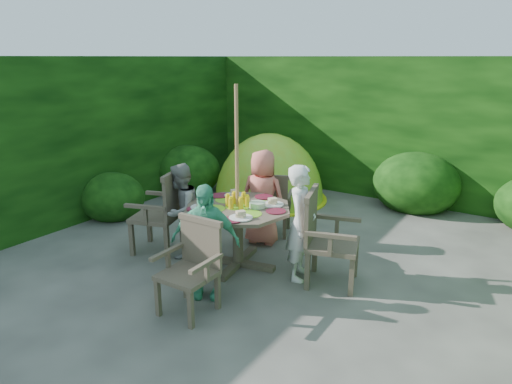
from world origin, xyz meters
The scene contains 13 objects.
ground centered at (0.00, 0.00, 0.00)m, with size 60.00×60.00×0.00m, color #43413C.
hedge_enclosure centered at (0.00, 1.33, 1.25)m, with size 9.00×9.00×2.50m.
patio_table centered at (-0.59, -0.16, 0.65)m, with size 1.54×1.54×0.92m.
parasol_pole centered at (-0.59, -0.16, 1.10)m, with size 0.04×0.04×2.20m, color olive.
garden_chair_right centered at (0.48, 0.03, 0.55)m, with size 0.70×0.75×1.04m.
garden_chair_left centered at (-1.66, -0.35, 0.56)m, with size 0.74×0.78×1.06m.
garden_chair_back centered at (-0.78, 0.93, 0.48)m, with size 0.68×0.64×0.90m.
garden_chair_front centered at (-0.38, -1.24, 0.49)m, with size 0.56×0.50×0.91m.
child_right centered at (0.20, -0.01, 0.68)m, with size 0.49×0.32×1.35m, color silver.
child_left centered at (-1.38, -0.31, 0.61)m, with size 0.59×0.46×1.22m, color gray.
child_back centered at (-0.74, 0.63, 0.65)m, with size 0.64×0.42×1.31m, color #E56E5E.
child_front centered at (-0.44, -0.95, 0.63)m, with size 0.73×0.31×1.25m, color #4BB088.
dome_tent centered at (-1.74, 2.39, 0.00)m, with size 2.28×2.28×2.39m.
Camera 1 is at (2.46, -4.36, 2.49)m, focal length 32.00 mm.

